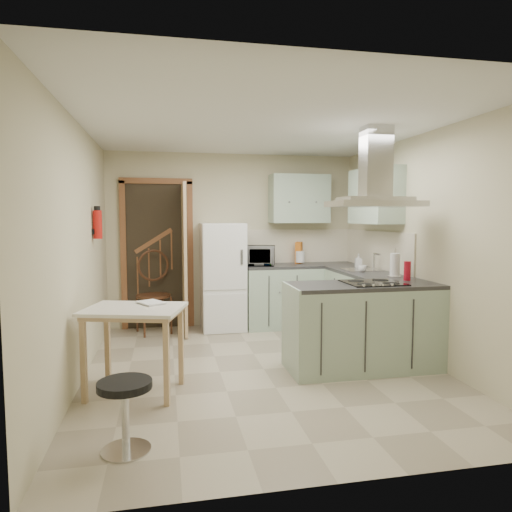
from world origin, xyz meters
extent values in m
plane|color=tan|center=(0.00, 0.00, 0.00)|extent=(4.20, 4.20, 0.00)
plane|color=silver|center=(0.00, 0.00, 2.50)|extent=(4.20, 4.20, 0.00)
plane|color=#C2BA97|center=(0.00, 2.10, 1.25)|extent=(3.60, 0.00, 3.60)
plane|color=#C2BA97|center=(-1.80, 0.00, 1.25)|extent=(0.00, 4.20, 4.20)
plane|color=#C2BA97|center=(1.80, 0.00, 1.25)|extent=(0.00, 4.20, 4.20)
cube|color=brown|center=(-1.10, 2.07, 1.05)|extent=(1.10, 0.12, 2.10)
cube|color=white|center=(-0.20, 1.80, 0.75)|extent=(0.60, 0.60, 1.50)
cube|color=#9EB2A0|center=(0.66, 1.80, 0.45)|extent=(1.08, 0.60, 0.90)
cube|color=#9EB2A0|center=(1.50, 1.12, 0.45)|extent=(0.60, 1.95, 0.90)
cube|color=beige|center=(0.96, 2.09, 1.15)|extent=(1.68, 0.02, 0.50)
cube|color=#9EB2A0|center=(0.95, 1.93, 1.85)|extent=(0.85, 0.35, 0.70)
cube|color=#9EB2A0|center=(1.62, 0.85, 1.85)|extent=(0.35, 0.90, 0.70)
cube|color=#9EB2A0|center=(1.02, -0.18, 0.45)|extent=(1.55, 0.65, 0.90)
cube|color=black|center=(1.12, -0.18, 0.91)|extent=(0.58, 0.50, 0.01)
cube|color=silver|center=(1.12, -0.18, 1.72)|extent=(0.90, 0.55, 0.10)
cube|color=silver|center=(1.50, 0.95, 0.91)|extent=(0.45, 0.40, 0.01)
cylinder|color=#B2140F|center=(-1.74, 0.90, 1.50)|extent=(0.10, 0.10, 0.32)
cube|color=#D7C684|center=(-1.27, -0.41, 0.39)|extent=(0.97, 0.83, 0.78)
cube|color=#4D3119|center=(-1.16, 1.75, 0.51)|extent=(0.57, 0.57, 1.03)
cylinder|color=black|center=(-1.27, -1.45, 0.25)|extent=(0.41, 0.41, 0.49)
imported|color=black|center=(0.29, 1.78, 1.04)|extent=(0.57, 0.46, 0.28)
cylinder|color=silver|center=(0.96, 1.89, 1.00)|extent=(0.17, 0.17, 0.20)
cube|color=#C35F17|center=(0.96, 1.96, 1.06)|extent=(0.16, 0.23, 0.31)
imported|color=#B3B2BE|center=(1.60, 1.26, 0.99)|extent=(0.09, 0.10, 0.18)
cylinder|color=white|center=(1.60, 0.26, 1.04)|extent=(0.14, 0.14, 0.28)
imported|color=white|center=(1.43, 0.76, 0.94)|extent=(0.12, 0.12, 0.08)
cylinder|color=red|center=(1.58, -0.05, 1.00)|extent=(0.08, 0.08, 0.21)
imported|color=#AA3843|center=(-1.21, -0.31, 0.84)|extent=(0.29, 0.31, 0.11)
camera|label=1|loc=(-0.99, -4.54, 1.59)|focal=32.00mm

